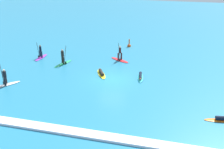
{
  "coord_description": "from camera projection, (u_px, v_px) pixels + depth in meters",
  "views": [
    {
      "loc": [
        6.4,
        -24.81,
        11.38
      ],
      "look_at": [
        0.0,
        0.0,
        0.5
      ],
      "focal_mm": 43.44,
      "sensor_mm": 36.0,
      "label": 1
    }
  ],
  "objects": [
    {
      "name": "surfer_on_green_board",
      "position": [
        63.0,
        60.0,
        31.86
      ],
      "size": [
        1.43,
        2.98,
        2.31
      ],
      "rotation": [
        0.0,
        0.0,
        1.27
      ],
      "color": "#23B266",
      "rests_on": "ground_plane"
    },
    {
      "name": "surfer_on_red_board",
      "position": [
        120.0,
        57.0,
        33.05
      ],
      "size": [
        2.75,
        2.08,
        2.34
      ],
      "rotation": [
        0.0,
        0.0,
        5.73
      ],
      "color": "red",
      "rests_on": "ground_plane"
    },
    {
      "name": "surfer_on_teal_board",
      "position": [
        140.0,
        77.0,
        28.18
      ],
      "size": [
        0.93,
        2.55,
        0.4
      ],
      "rotation": [
        0.0,
        0.0,
        4.86
      ],
      "color": "#33C6CC",
      "rests_on": "ground_plane"
    },
    {
      "name": "marker_buoy",
      "position": [
        129.0,
        45.0,
        38.36
      ],
      "size": [
        0.51,
        0.51,
        1.23
      ],
      "color": "#E55119",
      "rests_on": "ground_plane"
    },
    {
      "name": "ground_plane",
      "position": [
        112.0,
        79.0,
        28.04
      ],
      "size": [
        120.0,
        120.0,
        0.0
      ],
      "primitive_type": "plane",
      "color": "teal",
      "rests_on": "ground"
    },
    {
      "name": "surfer_on_white_board",
      "position": [
        5.0,
        81.0,
        26.45
      ],
      "size": [
        2.13,
        2.59,
        2.25
      ],
      "rotation": [
        0.0,
        0.0,
        4.08
      ],
      "color": "white",
      "rests_on": "ground_plane"
    },
    {
      "name": "surfer_on_yellow_board",
      "position": [
        101.0,
        73.0,
        29.08
      ],
      "size": [
        1.89,
        2.72,
        0.43
      ],
      "rotation": [
        0.0,
        0.0,
        2.07
      ],
      "color": "yellow",
      "rests_on": "ground_plane"
    },
    {
      "name": "wave_crest",
      "position": [
        77.0,
        132.0,
        19.2
      ],
      "size": [
        22.57,
        0.9,
        0.18
      ],
      "primitive_type": "cube",
      "color": "white",
      "rests_on": "ground_plane"
    },
    {
      "name": "surfer_on_purple_board",
      "position": [
        41.0,
        55.0,
        33.94
      ],
      "size": [
        0.69,
        2.76,
        2.02
      ],
      "rotation": [
        0.0,
        0.0,
        4.7
      ],
      "color": "purple",
      "rests_on": "ground_plane"
    }
  ]
}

